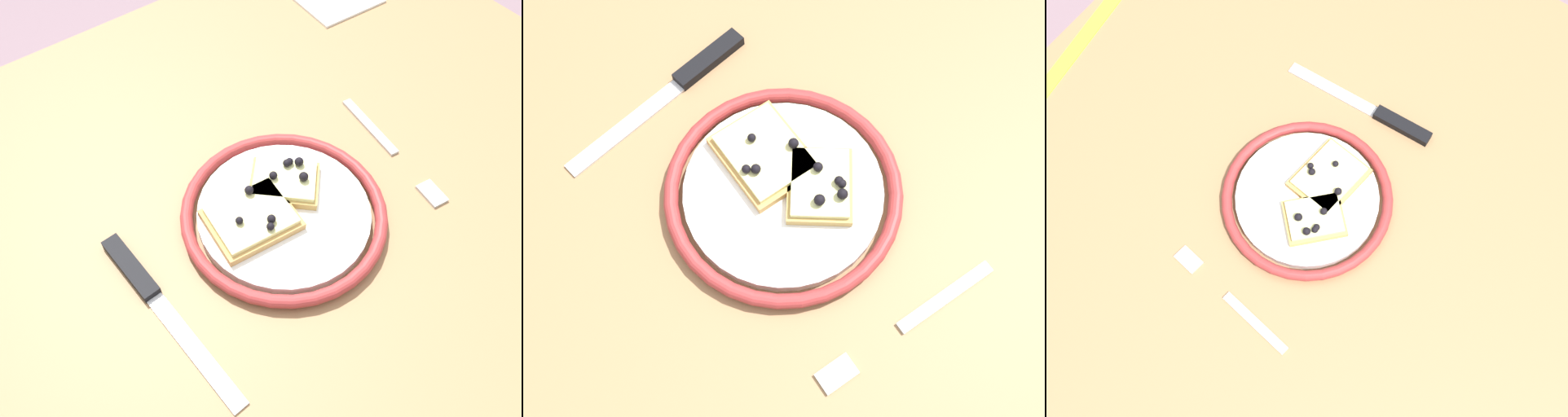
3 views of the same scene
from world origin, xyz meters
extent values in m
plane|color=gray|center=(0.00, 0.00, 0.00)|extent=(6.00, 6.00, 0.00)
cube|color=#936D47|center=(0.00, 0.00, 0.75)|extent=(1.06, 0.94, 0.03)
cylinder|color=white|center=(0.01, -0.01, 0.78)|extent=(0.20, 0.20, 0.02)
torus|color=maroon|center=(0.01, -0.01, 0.78)|extent=(0.24, 0.24, 0.01)
cube|color=tan|center=(0.05, -0.02, 0.79)|extent=(0.11, 0.09, 0.01)
cube|color=#EAE090|center=(0.05, -0.02, 0.80)|extent=(0.09, 0.08, 0.01)
sphere|color=black|center=(0.05, 0.01, 0.80)|extent=(0.01, 0.01, 0.01)
sphere|color=black|center=(0.04, -0.05, 0.80)|extent=(0.01, 0.01, 0.01)
sphere|color=black|center=(0.07, -0.02, 0.80)|extent=(0.01, 0.01, 0.01)
sphere|color=black|center=(0.04, 0.00, 0.80)|extent=(0.01, 0.01, 0.01)
cube|color=tan|center=(-0.01, -0.04, 0.79)|extent=(0.10, 0.10, 0.01)
cube|color=beige|center=(-0.01, -0.04, 0.80)|extent=(0.09, 0.09, 0.01)
sphere|color=black|center=(-0.03, -0.05, 0.80)|extent=(0.01, 0.01, 0.01)
sphere|color=black|center=(-0.03, -0.02, 0.80)|extent=(0.01, 0.01, 0.01)
sphere|color=black|center=(-0.02, -0.05, 0.80)|extent=(0.01, 0.01, 0.01)
sphere|color=black|center=(0.00, -0.05, 0.80)|extent=(0.01, 0.01, 0.01)
sphere|color=black|center=(-0.04, -0.04, 0.80)|extent=(0.01, 0.01, 0.01)
cube|color=silver|center=(0.18, 0.06, 0.77)|extent=(0.02, 0.15, 0.00)
cube|color=black|center=(0.19, -0.06, 0.77)|extent=(0.02, 0.09, 0.01)
cube|color=silver|center=(-0.17, -0.06, 0.77)|extent=(0.03, 0.11, 0.00)
cube|color=silver|center=(-0.15, 0.07, 0.77)|extent=(0.03, 0.04, 0.00)
camera|label=1|loc=(0.24, 0.25, 1.29)|focal=36.49mm
camera|label=2|loc=(-0.17, 0.16, 1.35)|focal=42.54mm
camera|label=3|loc=(-0.27, -0.21, 1.63)|focal=45.04mm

